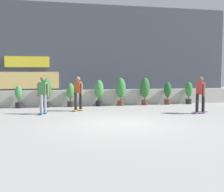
# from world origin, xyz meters

# --- Properties ---
(ground_plane) EXTENTS (48.00, 48.00, 0.00)m
(ground_plane) POSITION_xyz_m (0.00, 0.00, 0.00)
(ground_plane) COLOR #9E9B96
(planter_wall) EXTENTS (18.00, 0.40, 0.90)m
(planter_wall) POSITION_xyz_m (0.00, 6.00, 0.45)
(planter_wall) COLOR #B2ADA3
(planter_wall) RESTS_ON ground
(building_backdrop) EXTENTS (20.00, 2.08, 6.50)m
(building_backdrop) POSITION_xyz_m (-0.01, 10.00, 3.25)
(building_backdrop) COLOR #424751
(building_backdrop) RESTS_ON ground
(potted_plant_1) EXTENTS (0.37, 0.37, 1.20)m
(potted_plant_1) POSITION_xyz_m (-4.25, 5.55, 0.64)
(potted_plant_1) COLOR black
(potted_plant_1) RESTS_ON ground
(potted_plant_2) EXTENTS (0.56, 0.56, 1.60)m
(potted_plant_2) POSITION_xyz_m (-2.82, 5.55, 0.94)
(potted_plant_2) COLOR black
(potted_plant_2) RESTS_ON ground
(potted_plant_3) EXTENTS (0.42, 0.42, 1.31)m
(potted_plant_3) POSITION_xyz_m (-1.50, 5.55, 0.73)
(potted_plant_3) COLOR #2D2823
(potted_plant_3) RESTS_ON ground
(potted_plant_4) EXTENTS (0.50, 0.50, 1.48)m
(potted_plant_4) POSITION_xyz_m (0.09, 5.55, 0.86)
(potted_plant_4) COLOR black
(potted_plant_4) RESTS_ON ground
(potted_plant_5) EXTENTS (0.56, 0.56, 1.59)m
(potted_plant_5) POSITION_xyz_m (1.35, 5.55, 0.94)
(potted_plant_5) COLOR brown
(potted_plant_5) RESTS_ON ground
(potted_plant_6) EXTENTS (0.56, 0.56, 1.59)m
(potted_plant_6) POSITION_xyz_m (2.80, 5.55, 0.93)
(potted_plant_6) COLOR brown
(potted_plant_6) RESTS_ON ground
(potted_plant_7) EXTENTS (0.43, 0.43, 1.33)m
(potted_plant_7) POSITION_xyz_m (4.22, 5.55, 0.75)
(potted_plant_7) COLOR brown
(potted_plant_7) RESTS_ON ground
(potted_plant_8) EXTENTS (0.43, 0.43, 1.33)m
(potted_plant_8) POSITION_xyz_m (5.59, 5.55, 0.74)
(potted_plant_8) COLOR #2D2823
(potted_plant_8) RESTS_ON ground
(skater_far_left) EXTENTS (0.52, 0.81, 1.70)m
(skater_far_left) POSITION_xyz_m (-2.88, 3.04, 0.94)
(skater_far_left) COLOR #266699
(skater_far_left) RESTS_ON ground
(skater_far_right) EXTENTS (0.72, 0.69, 1.70)m
(skater_far_right) POSITION_xyz_m (-1.23, 3.76, 0.94)
(skater_far_right) COLOR #BF8C26
(skater_far_right) RESTS_ON ground
(skater_foreground) EXTENTS (0.82, 0.55, 1.70)m
(skater_foreground) POSITION_xyz_m (4.20, 1.73, 0.94)
(skater_foreground) COLOR #72338C
(skater_foreground) RESTS_ON ground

